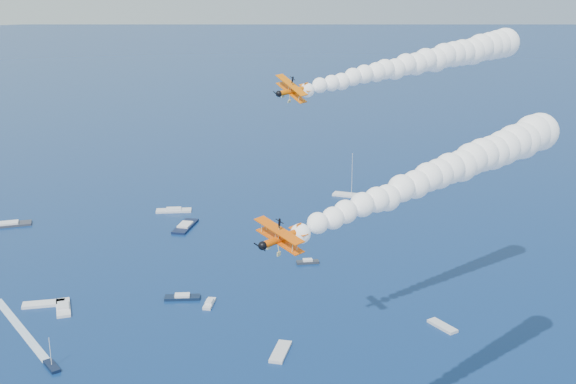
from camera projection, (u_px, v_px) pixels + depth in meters
name	position (u px, v px, depth m)	size (l,w,h in m)	color
biplane_lead	(293.00, 91.00, 124.95)	(6.46, 7.25, 4.37)	#E26204
biplane_trail	(281.00, 238.00, 86.69)	(6.43, 7.21, 4.34)	#E65304
smoke_trail_lead	(416.00, 64.00, 140.90)	(57.30, 14.91, 10.46)	white
smoke_trail_trail	(439.00, 174.00, 104.45)	(56.36, 19.22, 10.46)	white
spectator_boats	(98.00, 283.00, 199.88)	(205.89, 183.88, 0.70)	silver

